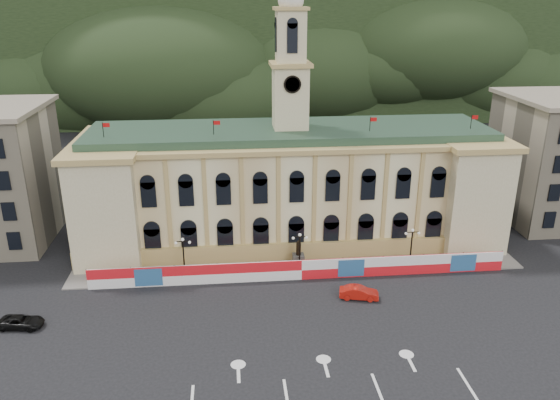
{
  "coord_description": "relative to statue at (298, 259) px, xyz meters",
  "views": [
    {
      "loc": [
        -8.18,
        -42.52,
        32.02
      ],
      "look_at": [
        -2.31,
        18.0,
        9.15
      ],
      "focal_mm": 35.0,
      "sensor_mm": 36.0,
      "label": 1
    }
  ],
  "objects": [
    {
      "name": "ground",
      "position": [
        0.0,
        -18.0,
        -1.19
      ],
      "size": [
        260.0,
        260.0,
        0.0
      ],
      "primitive_type": "plane",
      "color": "black",
      "rests_on": "ground"
    },
    {
      "name": "lane_markings",
      "position": [
        0.0,
        -23.0,
        -1.18
      ],
      "size": [
        26.0,
        10.0,
        0.02
      ],
      "primitive_type": null,
      "color": "white",
      "rests_on": "ground"
    },
    {
      "name": "hill_ridge",
      "position": [
        0.03,
        103.99,
        18.3
      ],
      "size": [
        230.0,
        80.0,
        64.0
      ],
      "color": "black",
      "rests_on": "ground"
    },
    {
      "name": "city_hall",
      "position": [
        0.0,
        9.63,
        6.66
      ],
      "size": [
        56.2,
        17.6,
        37.1
      ],
      "color": "beige",
      "rests_on": "ground"
    },
    {
      "name": "hoarding_fence",
      "position": [
        0.06,
        -2.93,
        0.06
      ],
      "size": [
        50.0,
        0.44,
        2.5
      ],
      "color": "red",
      "rests_on": "ground"
    },
    {
      "name": "pavement",
      "position": [
        0.0,
        -0.25,
        -1.11
      ],
      "size": [
        56.0,
        5.5,
        0.16
      ],
      "primitive_type": "cube",
      "color": "slate",
      "rests_on": "ground"
    },
    {
      "name": "statue",
      "position": [
        0.0,
        0.0,
        0.0
      ],
      "size": [
        1.4,
        1.4,
        3.72
      ],
      "color": "#595651",
      "rests_on": "ground"
    },
    {
      "name": "lamp_left",
      "position": [
        -14.0,
        -1.0,
        1.89
      ],
      "size": [
        1.96,
        0.44,
        5.15
      ],
      "color": "black",
      "rests_on": "ground"
    },
    {
      "name": "lamp_center",
      "position": [
        0.0,
        -1.0,
        1.89
      ],
      "size": [
        1.96,
        0.44,
        5.15
      ],
      "color": "black",
      "rests_on": "ground"
    },
    {
      "name": "lamp_right",
      "position": [
        14.0,
        -1.0,
        1.89
      ],
      "size": [
        1.96,
        0.44,
        5.15
      ],
      "color": "black",
      "rests_on": "ground"
    },
    {
      "name": "red_sedan",
      "position": [
        5.83,
        -8.01,
        -0.46
      ],
      "size": [
        3.39,
        5.03,
        1.44
      ],
      "primitive_type": "imported",
      "rotation": [
        0.0,
        0.0,
        1.35
      ],
      "color": "#B6150D",
      "rests_on": "ground"
    },
    {
      "name": "black_suv",
      "position": [
        -30.0,
        -10.26,
        -0.56
      ],
      "size": [
        3.22,
        5.04,
        1.25
      ],
      "primitive_type": "imported",
      "rotation": [
        0.0,
        0.0,
        1.44
      ],
      "color": "black",
      "rests_on": "ground"
    }
  ]
}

